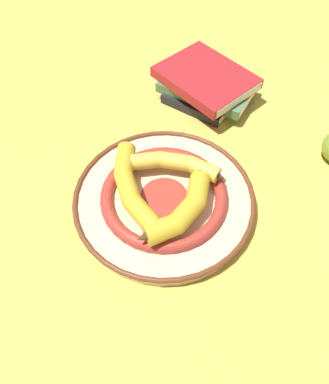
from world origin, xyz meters
TOP-DOWN VIEW (x-y plane):
  - ground_plane at (0.00, 0.00)m, footprint 2.80×2.80m
  - decorative_bowl at (0.03, 0.00)m, footprint 0.34×0.34m
  - banana_a at (-0.01, -0.04)m, footprint 0.17×0.12m
  - banana_b at (0.08, -0.02)m, footprint 0.06×0.22m
  - banana_c at (0.02, 0.06)m, footprint 0.16×0.11m
  - book_stack at (-0.17, -0.25)m, footprint 0.23×0.25m

SIDE VIEW (x-z plane):
  - ground_plane at x=0.00m, z-range 0.00..0.00m
  - decorative_bowl at x=0.03m, z-range 0.00..0.04m
  - book_stack at x=-0.17m, z-range 0.00..0.07m
  - banana_a at x=-0.01m, z-range 0.04..0.07m
  - banana_b at x=0.08m, z-range 0.04..0.07m
  - banana_c at x=0.02m, z-range 0.04..0.08m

